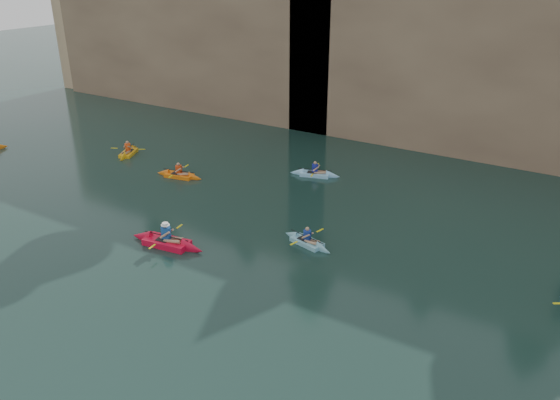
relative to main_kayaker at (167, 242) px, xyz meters
The scene contains 11 objects.
ground 6.84m from the main_kayaker, 34.02° to the right, with size 160.00×160.00×0.00m, color black.
cliff 27.41m from the main_kayaker, 77.78° to the left, with size 70.00×16.00×12.00m, color tan.
cliff_slab_west 24.16m from the main_kayaker, 127.36° to the left, with size 26.00×2.40×10.56m, color #947759.
cliff_slab_center 21.02m from the main_kayaker, 67.78° to the left, with size 24.00×2.40×11.40m, color #947759.
sea_cave_west 22.00m from the main_kayaker, 124.23° to the left, with size 4.50×1.00×4.00m, color black.
sea_cave_center 18.25m from the main_kayaker, 84.74° to the left, with size 3.50×1.00×3.20m, color black.
main_kayaker is the anchor object (origin of this frame).
kayaker_orange 7.94m from the main_kayaker, 127.37° to the left, with size 2.91×2.13×1.08m.
kayaker_ltblue_near 6.01m from the main_kayaker, 32.51° to the left, with size 2.69×2.03×1.03m.
kayaker_yellow 12.61m from the main_kayaker, 143.00° to the left, with size 2.05×2.75×1.11m.
kayaker_ltblue_mid 10.57m from the main_kayaker, 81.42° to the left, with size 2.93×2.10×1.09m.
Camera 1 is at (9.18, -11.15, 11.33)m, focal length 35.00 mm.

